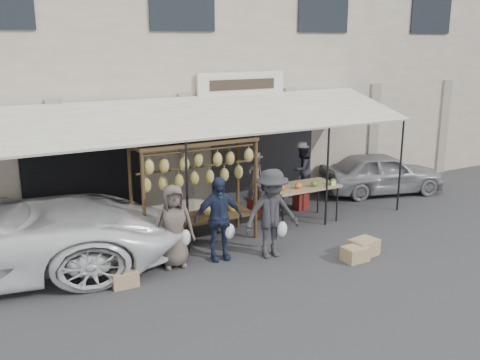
% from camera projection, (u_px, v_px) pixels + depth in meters
% --- Properties ---
extents(ground_plane, '(90.00, 90.00, 0.00)m').
position_uv_depth(ground_plane, '(259.00, 262.00, 10.42)').
color(ground_plane, '#2D2D30').
extents(shophouse, '(24.00, 6.15, 7.30)m').
position_uv_depth(shophouse, '(141.00, 61.00, 15.00)').
color(shophouse, beige).
rests_on(shophouse, ground_plane).
extents(awning, '(10.00, 2.35, 2.92)m').
position_uv_depth(awning, '(207.00, 117.00, 11.70)').
color(awning, silver).
rests_on(awning, ground_plane).
extents(banana_rack, '(2.60, 0.90, 2.24)m').
position_uv_depth(banana_rack, '(195.00, 172.00, 11.04)').
color(banana_rack, '#422F19').
rests_on(banana_rack, ground_plane).
extents(produce_table, '(1.70, 0.90, 1.04)m').
position_uv_depth(produce_table, '(303.00, 187.00, 12.52)').
color(produce_table, '#A1865F').
rests_on(produce_table, ground_plane).
extents(vendor_left, '(0.41, 0.27, 1.10)m').
position_uv_depth(vendor_left, '(255.00, 178.00, 12.94)').
color(vendor_left, '#6F615B').
rests_on(vendor_left, stool_left).
extents(vendor_right, '(0.72, 0.63, 1.24)m').
position_uv_depth(vendor_right, '(302.00, 169.00, 13.47)').
color(vendor_right, '#25252F').
rests_on(vendor_right, stool_right).
extents(customer_left, '(0.86, 0.63, 1.61)m').
position_uv_depth(customer_left, '(173.00, 226.00, 10.07)').
color(customer_left, brown).
rests_on(customer_left, ground_plane).
extents(customer_mid, '(1.03, 0.56, 1.67)m').
position_uv_depth(customer_mid, '(218.00, 219.00, 10.39)').
color(customer_mid, '#212B47').
rests_on(customer_mid, ground_plane).
extents(customer_right, '(1.22, 0.77, 1.80)m').
position_uv_depth(customer_right, '(272.00, 214.00, 10.49)').
color(customer_right, '#2E2F33').
rests_on(customer_right, ground_plane).
extents(stool_left, '(0.37, 0.37, 0.43)m').
position_uv_depth(stool_left, '(255.00, 208.00, 13.14)').
color(stool_left, maroon).
rests_on(stool_left, ground_plane).
extents(stool_right, '(0.36, 0.36, 0.43)m').
position_uv_depth(stool_right, '(301.00, 201.00, 13.68)').
color(stool_right, maroon).
rests_on(stool_right, ground_plane).
extents(crate_near_a, '(0.48, 0.37, 0.29)m').
position_uv_depth(crate_near_a, '(355.00, 254.00, 10.47)').
color(crate_near_a, tan).
rests_on(crate_near_a, ground_plane).
extents(crate_near_b, '(0.60, 0.49, 0.33)m').
position_uv_depth(crate_near_b, '(364.00, 247.00, 10.75)').
color(crate_near_b, tan).
rests_on(crate_near_b, ground_plane).
extents(crate_far, '(0.46, 0.35, 0.27)m').
position_uv_depth(crate_far, '(124.00, 278.00, 9.40)').
color(crate_far, tan).
rests_on(crate_far, ground_plane).
extents(sedan, '(3.72, 2.25, 1.18)m').
position_uv_depth(sedan, '(381.00, 173.00, 15.04)').
color(sedan, gray).
rests_on(sedan, ground_plane).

